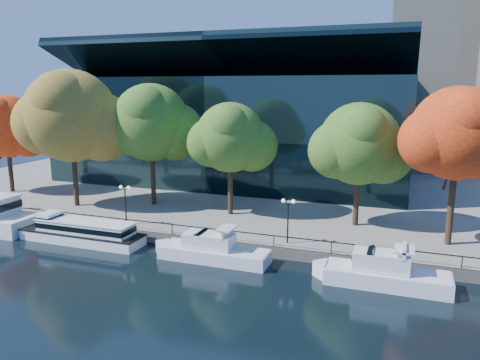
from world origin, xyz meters
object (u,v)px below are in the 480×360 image
at_px(tree_3, 231,139).
at_px(tree_4, 361,146).
at_px(tree_1, 72,118).
at_px(tour_boat, 79,231).
at_px(tree_0, 7,128).
at_px(tree_2, 152,124).
at_px(lamp_1, 125,196).
at_px(cruiser_near, 210,249).
at_px(tree_5, 460,136).
at_px(lamp_2, 288,211).
at_px(cruiser_far, 381,272).

distance_m(tree_3, tree_4, 13.39).
distance_m(tree_1, tree_4, 31.90).
xyz_separation_m(tour_boat, tree_3, (11.58, 10.96, 8.14)).
height_order(tree_0, tree_2, tree_2).
bearing_deg(lamp_1, cruiser_near, -19.45).
bearing_deg(tour_boat, tree_5, 13.73).
relative_size(cruiser_near, tree_0, 0.84).
distance_m(tour_boat, lamp_2, 20.26).
bearing_deg(tree_1, lamp_2, -9.95).
xyz_separation_m(cruiser_far, tree_0, (-47.85, 12.15, 8.44)).
relative_size(tree_4, lamp_1, 3.05).
bearing_deg(cruiser_near, lamp_2, 33.02).
bearing_deg(cruiser_far, tree_4, 104.40).
bearing_deg(tour_boat, cruiser_far, -1.23).
bearing_deg(tree_5, tree_1, 179.77).
xyz_separation_m(tree_4, lamp_2, (-5.25, -7.69, -5.08)).
distance_m(tour_boat, tree_1, 14.72).
bearing_deg(tour_boat, lamp_1, 51.47).
bearing_deg(tree_5, tour_boat, -166.27).
xyz_separation_m(tree_0, lamp_1, (22.74, -7.87, -5.52)).
relative_size(tree_2, tree_4, 1.15).
distance_m(cruiser_near, tree_4, 17.98).
xyz_separation_m(tree_5, lamp_1, (-30.43, -4.48, -6.68)).
bearing_deg(cruiser_far, cruiser_near, 178.25).
distance_m(cruiser_far, tree_4, 14.72).
height_order(tree_3, lamp_1, tree_3).
bearing_deg(tree_1, tree_0, 166.13).
height_order(tree_0, tree_1, tree_1).
distance_m(tour_boat, tree_4, 28.55).
relative_size(cruiser_far, tree_5, 0.74).
bearing_deg(cruiser_near, tree_4, 45.95).
bearing_deg(cruiser_near, tree_5, 23.04).
height_order(cruiser_far, lamp_1, lamp_1).
distance_m(tree_1, lamp_2, 27.80).
height_order(tour_boat, cruiser_near, cruiser_near).
xyz_separation_m(tree_3, tree_5, (21.78, -2.82, 1.41)).
xyz_separation_m(cruiser_near, tree_1, (-20.52, 8.48, 10.28)).
relative_size(cruiser_near, cruiser_far, 1.04).
xyz_separation_m(tour_boat, tree_1, (-6.72, 8.31, 10.13)).
relative_size(tour_boat, tree_0, 1.08).
bearing_deg(cruiser_near, tour_boat, 179.30).
bearing_deg(lamp_1, tree_5, 8.37).
bearing_deg(tree_1, cruiser_far, -14.39).
distance_m(cruiser_far, tree_3, 21.72).
relative_size(tour_boat, tree_3, 1.14).
height_order(tour_boat, cruiser_far, cruiser_far).
xyz_separation_m(tour_boat, tree_5, (33.36, 8.15, 9.55)).
bearing_deg(tree_2, tree_4, -1.50).
distance_m(tree_2, lamp_2, 21.09).
height_order(cruiser_near, cruiser_far, cruiser_far).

